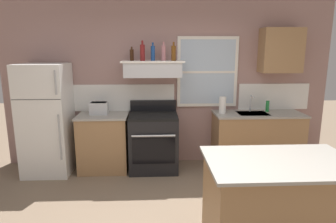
{
  "coord_description": "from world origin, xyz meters",
  "views": [
    {
      "loc": [
        -0.24,
        -2.67,
        1.93
      ],
      "look_at": [
        -0.05,
        1.2,
        1.1
      ],
      "focal_mm": 31.5,
      "sensor_mm": 36.0,
      "label": 1
    }
  ],
  "objects": [
    {
      "name": "bottle_blue_liqueur",
      "position": [
        -0.25,
        1.98,
        1.86
      ],
      "size": [
        0.07,
        0.07,
        0.28
      ],
      "color": "#1E478C",
      "rests_on": "range_hood_shelf"
    },
    {
      "name": "counter_right_with_sink",
      "position": [
        1.45,
        1.9,
        0.46
      ],
      "size": [
        1.43,
        0.63,
        0.91
      ],
      "color": "#9E754C",
      "rests_on": "ground_plane"
    },
    {
      "name": "stove_range",
      "position": [
        -0.25,
        1.86,
        0.46
      ],
      "size": [
        0.76,
        0.69,
        1.09
      ],
      "color": "black",
      "rests_on": "ground_plane"
    },
    {
      "name": "bottle_amber_wine",
      "position": [
        0.07,
        1.91,
        1.86
      ],
      "size": [
        0.07,
        0.07,
        0.28
      ],
      "color": "brown",
      "rests_on": "range_hood_shelf"
    },
    {
      "name": "sink_faucet",
      "position": [
        1.35,
        2.0,
        1.08
      ],
      "size": [
        0.03,
        0.17,
        0.28
      ],
      "color": "silver",
      "rests_on": "counter_right_with_sink"
    },
    {
      "name": "bottle_red_label_wine",
      "position": [
        -0.4,
        1.92,
        1.87
      ],
      "size": [
        0.07,
        0.07,
        0.3
      ],
      "color": "maroon",
      "rests_on": "range_hood_shelf"
    },
    {
      "name": "paper_towel_roll",
      "position": [
        0.86,
        1.9,
        1.04
      ],
      "size": [
        0.11,
        0.11,
        0.27
      ],
      "primitive_type": "cylinder",
      "color": "white",
      "rests_on": "counter_right_with_sink"
    },
    {
      "name": "refrigerator",
      "position": [
        -1.9,
        1.84,
        0.86
      ],
      "size": [
        0.7,
        0.72,
        1.71
      ],
      "color": "white",
      "rests_on": "ground_plane"
    },
    {
      "name": "range_hood_shelf",
      "position": [
        -0.25,
        1.96,
        1.62
      ],
      "size": [
        0.96,
        0.52,
        0.24
      ],
      "color": "silver"
    },
    {
      "name": "bottle_brown_stout",
      "position": [
        -0.57,
        2.0,
        1.83
      ],
      "size": [
        0.06,
        0.06,
        0.21
      ],
      "color": "#381E0F",
      "rests_on": "range_hood_shelf"
    },
    {
      "name": "bottle_rose_pink",
      "position": [
        -0.08,
        2.02,
        1.87
      ],
      "size": [
        0.07,
        0.07,
        0.29
      ],
      "color": "#C67F84",
      "rests_on": "range_hood_shelf"
    },
    {
      "name": "back_wall",
      "position": [
        0.03,
        2.23,
        1.35
      ],
      "size": [
        5.4,
        0.11,
        2.7
      ],
      "color": "gray",
      "rests_on": "ground_plane"
    },
    {
      "name": "dish_soap_bottle",
      "position": [
        1.63,
        2.0,
        1.0
      ],
      "size": [
        0.06,
        0.06,
        0.18
      ],
      "primitive_type": "cylinder",
      "color": "#268C3F",
      "rests_on": "counter_right_with_sink"
    },
    {
      "name": "counter_left_of_stove",
      "position": [
        -1.05,
        1.9,
        0.46
      ],
      "size": [
        0.79,
        0.63,
        0.91
      ],
      "color": "#9E754C",
      "rests_on": "ground_plane"
    },
    {
      "name": "upper_cabinet_right",
      "position": [
        1.8,
        2.04,
        1.9
      ],
      "size": [
        0.64,
        0.32,
        0.7
      ],
      "color": "#9E754C"
    },
    {
      "name": "kitchen_island",
      "position": [
        0.95,
        -0.14,
        0.46
      ],
      "size": [
        1.4,
        0.9,
        0.91
      ],
      "color": "#9E754C",
      "rests_on": "ground_plane"
    },
    {
      "name": "toaster",
      "position": [
        -1.11,
        1.95,
        1.01
      ],
      "size": [
        0.3,
        0.2,
        0.19
      ],
      "color": "silver",
      "rests_on": "counter_left_of_stove"
    }
  ]
}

